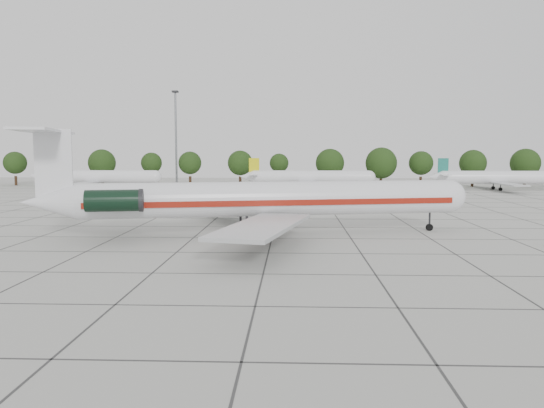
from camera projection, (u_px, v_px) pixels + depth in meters
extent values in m
plane|color=#B2B2AA|center=(272.00, 238.00, 53.70)|extent=(260.00, 260.00, 0.00)
cube|color=#383838|center=(277.00, 220.00, 68.61)|extent=(170.00, 170.00, 0.02)
cylinder|color=silver|center=(274.00, 199.00, 55.55)|extent=(39.25, 11.69, 3.61)
sphere|color=silver|center=(449.00, 196.00, 58.85)|extent=(3.61, 3.61, 3.61)
cone|color=silver|center=(49.00, 202.00, 51.79)|extent=(6.09, 4.66, 3.61)
cube|color=maroon|center=(272.00, 200.00, 57.37)|extent=(37.44, 8.00, 0.60)
cube|color=maroon|center=(278.00, 203.00, 53.78)|extent=(37.44, 8.00, 0.60)
cube|color=#B7BABC|center=(239.00, 204.00, 64.88)|extent=(13.88, 16.12, 0.33)
cube|color=#B7BABC|center=(263.00, 226.00, 45.58)|extent=(8.60, 17.11, 0.33)
cube|color=black|center=(121.00, 196.00, 55.27)|extent=(2.65, 1.89, 0.27)
cylinder|color=black|center=(122.00, 195.00, 56.02)|extent=(5.56, 3.12, 2.08)
cube|color=black|center=(115.00, 200.00, 50.44)|extent=(2.65, 1.89, 0.27)
cylinder|color=black|center=(114.00, 201.00, 49.69)|extent=(5.56, 3.12, 2.08)
cube|color=silver|center=(53.00, 163.00, 51.51)|extent=(3.49, 1.02, 6.56)
cube|color=silver|center=(44.00, 131.00, 51.09)|extent=(5.93, 13.51, 0.24)
cylinder|color=black|center=(430.00, 221.00, 58.75)|extent=(0.26, 0.26, 2.08)
cylinder|color=black|center=(429.00, 227.00, 58.82)|extent=(0.81, 0.46, 0.77)
cylinder|color=black|center=(241.00, 219.00, 58.02)|extent=(0.31, 0.31, 1.97)
cylinder|color=black|center=(241.00, 227.00, 58.10)|extent=(1.21, 0.87, 1.09)
cylinder|color=black|center=(247.00, 226.00, 52.44)|extent=(0.31, 0.31, 1.97)
cylinder|color=black|center=(247.00, 235.00, 52.53)|extent=(1.21, 0.87, 1.09)
cylinder|color=silver|center=(99.00, 177.00, 126.36)|extent=(27.20, 3.00, 3.00)
cube|color=#B7BABC|center=(95.00, 182.00, 126.51)|extent=(3.50, 27.20, 0.25)
cube|color=#240DAD|center=(43.00, 166.00, 126.64)|extent=(2.40, 0.25, 3.60)
cylinder|color=black|center=(98.00, 187.00, 128.83)|extent=(0.80, 0.45, 0.80)
cylinder|color=black|center=(92.00, 188.00, 124.46)|extent=(0.80, 0.45, 0.80)
cylinder|color=silver|center=(311.00, 177.00, 124.78)|extent=(27.20, 3.00, 3.00)
cube|color=#B7BABC|center=(307.00, 182.00, 124.94)|extent=(3.50, 27.20, 0.25)
cube|color=#D3CE0C|center=(254.00, 166.00, 125.06)|extent=(2.40, 0.25, 3.60)
cylinder|color=black|center=(306.00, 187.00, 127.26)|extent=(0.80, 0.45, 0.80)
cylinder|color=black|center=(307.00, 188.00, 122.88)|extent=(0.80, 0.45, 0.80)
cylinder|color=silver|center=(502.00, 177.00, 122.44)|extent=(27.20, 3.00, 3.00)
cube|color=#B7BABC|center=(497.00, 182.00, 122.60)|extent=(3.50, 27.20, 0.25)
cube|color=#166558|center=(443.00, 166.00, 122.72)|extent=(2.40, 0.25, 3.60)
cylinder|color=black|center=(493.00, 188.00, 124.92)|extent=(0.80, 0.45, 0.80)
cylinder|color=black|center=(500.00, 189.00, 120.54)|extent=(0.80, 0.45, 0.80)
cylinder|color=#332114|center=(16.00, 181.00, 140.93)|extent=(0.70, 0.70, 2.50)
sphere|color=black|center=(15.00, 163.00, 140.47)|extent=(5.94, 5.94, 5.94)
cylinder|color=#332114|center=(54.00, 181.00, 140.53)|extent=(0.70, 0.70, 2.50)
sphere|color=black|center=(53.00, 163.00, 140.07)|extent=(6.57, 6.57, 6.57)
cylinder|color=#332114|center=(103.00, 181.00, 140.01)|extent=(0.70, 0.70, 2.50)
sphere|color=black|center=(102.00, 163.00, 139.56)|extent=(7.15, 7.15, 7.15)
cylinder|color=#332114|center=(152.00, 181.00, 139.49)|extent=(0.70, 0.70, 2.50)
sphere|color=black|center=(151.00, 163.00, 139.04)|extent=(5.43, 5.43, 5.43)
cylinder|color=#332114|center=(190.00, 181.00, 139.09)|extent=(0.70, 0.70, 2.50)
sphere|color=black|center=(190.00, 163.00, 138.64)|extent=(5.99, 5.99, 5.99)
cylinder|color=#332114|center=(240.00, 181.00, 138.58)|extent=(0.70, 0.70, 2.50)
sphere|color=black|center=(240.00, 163.00, 138.12)|extent=(6.50, 6.50, 6.50)
cylinder|color=#332114|center=(279.00, 181.00, 138.17)|extent=(0.70, 0.70, 2.50)
sphere|color=black|center=(279.00, 163.00, 137.72)|extent=(4.93, 4.93, 4.93)
cylinder|color=#332114|center=(330.00, 181.00, 137.66)|extent=(0.70, 0.70, 2.50)
sphere|color=black|center=(330.00, 163.00, 137.20)|extent=(7.40, 7.40, 7.40)
cylinder|color=#332114|center=(381.00, 181.00, 137.14)|extent=(0.70, 0.70, 2.50)
sphere|color=black|center=(381.00, 163.00, 136.68)|extent=(8.08, 8.08, 8.08)
cylinder|color=#332114|center=(421.00, 182.00, 136.74)|extent=(0.70, 0.70, 2.50)
sphere|color=black|center=(421.00, 163.00, 136.28)|extent=(6.17, 6.17, 6.17)
cylinder|color=#332114|center=(472.00, 182.00, 136.22)|extent=(0.70, 0.70, 2.50)
sphere|color=black|center=(473.00, 163.00, 135.76)|extent=(6.82, 6.82, 6.82)
cylinder|color=#332114|center=(524.00, 182.00, 135.70)|extent=(0.70, 0.70, 2.50)
sphere|color=black|center=(525.00, 163.00, 135.24)|extent=(7.44, 7.44, 7.44)
cylinder|color=slate|center=(176.00, 139.00, 145.17)|extent=(0.56, 0.56, 25.00)
cube|color=black|center=(175.00, 92.00, 143.95)|extent=(1.60, 1.60, 0.50)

